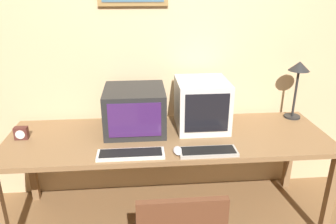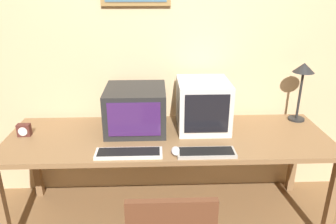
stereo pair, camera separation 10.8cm
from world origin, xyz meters
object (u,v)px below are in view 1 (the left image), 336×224
at_px(keyboard_main, 131,154).
at_px(keyboard_side, 208,152).
at_px(monitor_left, 135,110).
at_px(monitor_right, 202,104).
at_px(mouse_near_keyboard, 178,151).
at_px(desk_clock, 21,133).
at_px(desk_lamp, 298,74).

relative_size(keyboard_main, keyboard_side, 1.14).
relative_size(monitor_left, monitor_right, 1.09).
distance_m(mouse_near_keyboard, desk_clock, 1.15).
xyz_separation_m(desk_clock, desk_lamp, (2.14, 0.22, 0.33)).
xyz_separation_m(monitor_left, keyboard_side, (0.48, -0.43, -0.15)).
distance_m(monitor_left, keyboard_main, 0.44).
bearing_deg(desk_clock, keyboard_side, -14.38).
xyz_separation_m(monitor_left, desk_clock, (-0.82, -0.09, -0.12)).
bearing_deg(desk_clock, desk_lamp, 5.94).
bearing_deg(mouse_near_keyboard, desk_clock, 164.25).
xyz_separation_m(monitor_left, mouse_near_keyboard, (0.28, -0.41, -0.15)).
distance_m(keyboard_side, mouse_near_keyboard, 0.20).
height_order(monitor_right, keyboard_main, monitor_right).
distance_m(monitor_left, monitor_right, 0.51).
height_order(monitor_right, desk_clock, monitor_right).
relative_size(monitor_left, desk_lamp, 0.95).
distance_m(keyboard_side, desk_clock, 1.35).
xyz_separation_m(monitor_right, keyboard_main, (-0.54, -0.42, -0.18)).
distance_m(keyboard_main, keyboard_side, 0.51).
xyz_separation_m(monitor_right, desk_clock, (-1.34, -0.10, -0.14)).
xyz_separation_m(mouse_near_keyboard, desk_lamp, (1.03, 0.53, 0.36)).
relative_size(monitor_right, mouse_near_keyboard, 3.57).
bearing_deg(keyboard_main, mouse_near_keyboard, 2.03).
xyz_separation_m(keyboard_main, keyboard_side, (0.51, -0.01, -0.00)).
relative_size(keyboard_main, desk_lamp, 0.92).
relative_size(monitor_left, keyboard_main, 1.03).
relative_size(mouse_near_keyboard, desk_lamp, 0.24).
xyz_separation_m(keyboard_side, desk_clock, (-1.31, 0.33, 0.03)).
height_order(monitor_left, keyboard_main, monitor_left).
xyz_separation_m(keyboard_main, desk_clock, (-0.79, 0.32, 0.03)).
bearing_deg(monitor_right, desk_lamp, 8.68).
bearing_deg(desk_clock, keyboard_main, -22.12).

